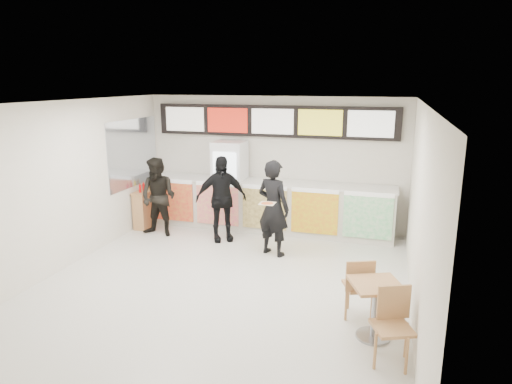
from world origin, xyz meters
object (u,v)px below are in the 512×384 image
at_px(service_counter, 269,206).
at_px(drinks_fridge, 230,185).
at_px(cafe_table, 375,300).
at_px(customer_left, 158,197).
at_px(condiment_ledge, 146,208).
at_px(customer_mid, 221,199).
at_px(customer_main, 273,208).

height_order(service_counter, drinks_fridge, drinks_fridge).
bearing_deg(cafe_table, customer_left, 125.39).
distance_m(customer_left, cafe_table, 5.55).
bearing_deg(condiment_ledge, customer_mid, -10.64).
bearing_deg(drinks_fridge, cafe_table, -48.96).
bearing_deg(cafe_table, customer_mid, 114.67).
relative_size(drinks_fridge, cafe_table, 1.23).
distance_m(service_counter, customer_mid, 1.26).
height_order(service_counter, cafe_table, service_counter).
relative_size(service_counter, drinks_fridge, 2.78).
relative_size(service_counter, customer_main, 2.95).
relative_size(service_counter, customer_left, 3.22).
distance_m(service_counter, condiment_ledge, 2.87).
distance_m(customer_main, customer_left, 2.71).
xyz_separation_m(customer_mid, condiment_ledge, (-2.02, 0.38, -0.47)).
xyz_separation_m(customer_main, cafe_table, (2.04, -2.53, -0.40)).
bearing_deg(customer_left, service_counter, 29.18).
xyz_separation_m(drinks_fridge, customer_main, (1.40, -1.41, -0.06)).
distance_m(customer_main, customer_mid, 1.35).
bearing_deg(customer_left, customer_mid, 8.62).
height_order(drinks_fridge, customer_main, drinks_fridge).
height_order(customer_main, customer_left, customer_main).
bearing_deg(condiment_ledge, service_counter, 10.73).
distance_m(customer_mid, condiment_ledge, 2.11).
height_order(drinks_fridge, condiment_ledge, drinks_fridge).
bearing_deg(customer_main, cafe_table, 149.01).
bearing_deg(customer_main, drinks_fridge, -25.12).
distance_m(drinks_fridge, cafe_table, 5.25).
height_order(customer_left, condiment_ledge, customer_left).
xyz_separation_m(service_counter, condiment_ledge, (-2.82, -0.53, -0.13)).
height_order(customer_mid, condiment_ledge, customer_mid).
bearing_deg(condiment_ledge, customer_left, -38.44).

